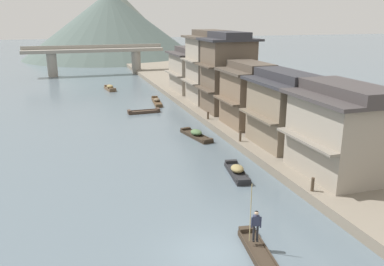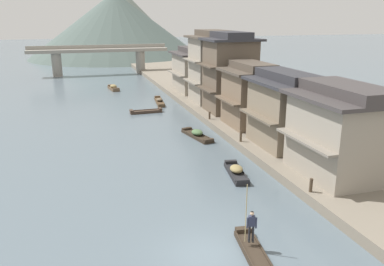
{
  "view_description": "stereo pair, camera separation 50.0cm",
  "coord_description": "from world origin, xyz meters",
  "px_view_note": "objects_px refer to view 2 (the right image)",
  "views": [
    {
      "loc": [
        -5.88,
        -15.55,
        11.0
      ],
      "look_at": [
        3.43,
        13.38,
        2.02
      ],
      "focal_mm": 37.08,
      "sensor_mm": 36.0,
      "label": 1
    },
    {
      "loc": [
        -5.41,
        -15.7,
        11.0
      ],
      "look_at": [
        3.43,
        13.38,
        2.02
      ],
      "focal_mm": 37.08,
      "sensor_mm": 36.0,
      "label": 2
    }
  ],
  "objects_px": {
    "boat_moored_nearest": "(197,135)",
    "boat_moored_second": "(159,101)",
    "boat_foreground_poled": "(258,261)",
    "house_waterfront_far": "(213,67)",
    "mooring_post_dock_far": "(210,115)",
    "boat_moored_third": "(236,172)",
    "boat_moored_far": "(146,111)",
    "house_waterfront_nearest": "(344,132)",
    "house_waterfront_narrow": "(230,73)",
    "boat_midriver_drifting": "(113,88)",
    "house_waterfront_end": "(196,70)",
    "stone_bridge": "(99,55)",
    "mooring_post_dock_mid": "(241,136)",
    "house_waterfront_tall": "(251,95)",
    "house_waterfront_second": "(284,110)",
    "boatman_person": "(251,223)",
    "mooring_post_dock_near": "(311,185)"
  },
  "relations": [
    {
      "from": "boat_moored_third",
      "to": "house_waterfront_end",
      "type": "height_order",
      "value": "house_waterfront_end"
    },
    {
      "from": "boat_moored_second",
      "to": "boatman_person",
      "type": "bearing_deg",
      "value": -95.11
    },
    {
      "from": "stone_bridge",
      "to": "house_waterfront_narrow",
      "type": "bearing_deg",
      "value": -73.71
    },
    {
      "from": "house_waterfront_end",
      "to": "boat_moored_second",
      "type": "bearing_deg",
      "value": -149.21
    },
    {
      "from": "boat_foreground_poled",
      "to": "boat_midriver_drifting",
      "type": "xyz_separation_m",
      "value": [
        -1.49,
        47.64,
        0.16
      ]
    },
    {
      "from": "boat_moored_third",
      "to": "house_waterfront_second",
      "type": "relative_size",
      "value": 0.63
    },
    {
      "from": "house_waterfront_nearest",
      "to": "house_waterfront_far",
      "type": "distance_m",
      "value": 25.24
    },
    {
      "from": "house_waterfront_far",
      "to": "mooring_post_dock_far",
      "type": "bearing_deg",
      "value": -111.61
    },
    {
      "from": "boat_midriver_drifting",
      "to": "mooring_post_dock_mid",
      "type": "xyz_separation_m",
      "value": [
        7.38,
        -32.08,
        0.82
      ]
    },
    {
      "from": "mooring_post_dock_far",
      "to": "stone_bridge",
      "type": "relative_size",
      "value": 0.03
    },
    {
      "from": "house_waterfront_far",
      "to": "mooring_post_dock_far",
      "type": "xyz_separation_m",
      "value": [
        -3.36,
        -8.47,
        -3.92
      ]
    },
    {
      "from": "boat_foreground_poled",
      "to": "boat_moored_nearest",
      "type": "xyz_separation_m",
      "value": [
        3.34,
        19.87,
        0.11
      ]
    },
    {
      "from": "boat_moored_third",
      "to": "house_waterfront_end",
      "type": "distance_m",
      "value": 30.34
    },
    {
      "from": "house_waterfront_narrow",
      "to": "house_waterfront_second",
      "type": "bearing_deg",
      "value": -91.81
    },
    {
      "from": "boat_foreground_poled",
      "to": "boat_moored_second",
      "type": "height_order",
      "value": "boat_moored_second"
    },
    {
      "from": "boatman_person",
      "to": "stone_bridge",
      "type": "relative_size",
      "value": 0.11
    },
    {
      "from": "house_waterfront_tall",
      "to": "boat_midriver_drifting",
      "type": "bearing_deg",
      "value": 110.89
    },
    {
      "from": "boat_moored_nearest",
      "to": "boat_midriver_drifting",
      "type": "distance_m",
      "value": 28.19
    },
    {
      "from": "house_waterfront_tall",
      "to": "boat_moored_nearest",
      "type": "bearing_deg",
      "value": -175.33
    },
    {
      "from": "boat_moored_third",
      "to": "mooring_post_dock_near",
      "type": "distance_m",
      "value": 5.92
    },
    {
      "from": "boat_foreground_poled",
      "to": "boat_moored_nearest",
      "type": "bearing_deg",
      "value": 80.47
    },
    {
      "from": "boat_midriver_drifting",
      "to": "boat_foreground_poled",
      "type": "bearing_deg",
      "value": -88.21
    },
    {
      "from": "boat_moored_far",
      "to": "house_waterfront_nearest",
      "type": "bearing_deg",
      "value": -69.8
    },
    {
      "from": "boat_foreground_poled",
      "to": "boat_moored_third",
      "type": "height_order",
      "value": "boat_moored_third"
    },
    {
      "from": "boat_midriver_drifting",
      "to": "house_waterfront_nearest",
      "type": "xyz_separation_m",
      "value": [
        10.91,
        -40.73,
        3.35
      ]
    },
    {
      "from": "boat_moored_nearest",
      "to": "mooring_post_dock_near",
      "type": "height_order",
      "value": "mooring_post_dock_near"
    },
    {
      "from": "house_waterfront_end",
      "to": "stone_bridge",
      "type": "distance_m",
      "value": 28.15
    },
    {
      "from": "boat_moored_nearest",
      "to": "boatman_person",
      "type": "bearing_deg",
      "value": -99.72
    },
    {
      "from": "mooring_post_dock_mid",
      "to": "house_waterfront_end",
      "type": "bearing_deg",
      "value": 81.79
    },
    {
      "from": "boat_moored_nearest",
      "to": "boat_moored_second",
      "type": "height_order",
      "value": "boat_moored_nearest"
    },
    {
      "from": "mooring_post_dock_near",
      "to": "mooring_post_dock_far",
      "type": "distance_m",
      "value": 18.7
    },
    {
      "from": "boat_moored_second",
      "to": "house_waterfront_tall",
      "type": "distance_m",
      "value": 17.06
    },
    {
      "from": "boat_foreground_poled",
      "to": "house_waterfront_second",
      "type": "xyz_separation_m",
      "value": [
        8.82,
        13.7,
        3.52
      ]
    },
    {
      "from": "boatman_person",
      "to": "boat_moored_far",
      "type": "relative_size",
      "value": 0.8
    },
    {
      "from": "house_waterfront_narrow",
      "to": "boat_midriver_drifting",
      "type": "bearing_deg",
      "value": 116.92
    },
    {
      "from": "mooring_post_dock_far",
      "to": "boat_moored_far",
      "type": "bearing_deg",
      "value": 125.88
    },
    {
      "from": "boat_moored_nearest",
      "to": "boat_moored_far",
      "type": "xyz_separation_m",
      "value": [
        -2.81,
        11.18,
        -0.1
      ]
    },
    {
      "from": "stone_bridge",
      "to": "boat_foreground_poled",
      "type": "bearing_deg",
      "value": -88.14
    },
    {
      "from": "boatman_person",
      "to": "house_waterfront_end",
      "type": "distance_m",
      "value": 39.62
    },
    {
      "from": "house_waterfront_nearest",
      "to": "mooring_post_dock_near",
      "type": "height_order",
      "value": "house_waterfront_nearest"
    },
    {
      "from": "boatman_person",
      "to": "house_waterfront_second",
      "type": "height_order",
      "value": "house_waterfront_second"
    },
    {
      "from": "boat_moored_far",
      "to": "mooring_post_dock_far",
      "type": "distance_m",
      "value": 9.19
    },
    {
      "from": "house_waterfront_far",
      "to": "boat_moored_nearest",
      "type": "bearing_deg",
      "value": -115.75
    },
    {
      "from": "boat_moored_far",
      "to": "stone_bridge",
      "type": "distance_m",
      "value": 34.61
    },
    {
      "from": "mooring_post_dock_far",
      "to": "boat_foreground_poled",
      "type": "bearing_deg",
      "value": -103.98
    },
    {
      "from": "boat_moored_third",
      "to": "house_waterfront_far",
      "type": "relative_size",
      "value": 0.47
    },
    {
      "from": "boat_moored_nearest",
      "to": "house_waterfront_narrow",
      "type": "height_order",
      "value": "house_waterfront_narrow"
    },
    {
      "from": "house_waterfront_far",
      "to": "house_waterfront_end",
      "type": "xyz_separation_m",
      "value": [
        0.13,
        7.57,
        -1.31
      ]
    },
    {
      "from": "boatman_person",
      "to": "house_waterfront_far",
      "type": "bearing_deg",
      "value": 73.59
    },
    {
      "from": "boat_midriver_drifting",
      "to": "house_waterfront_far",
      "type": "height_order",
      "value": "house_waterfront_far"
    }
  ]
}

